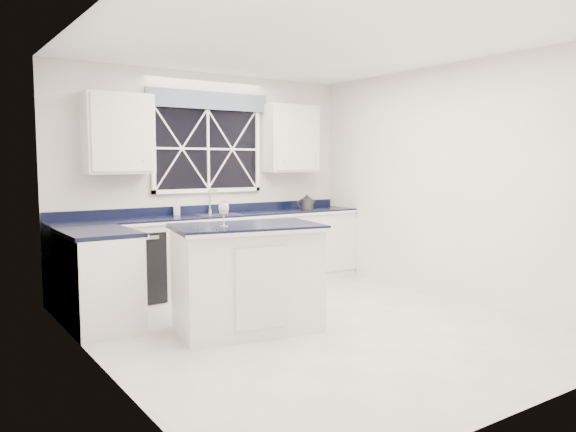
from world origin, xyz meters
TOP-DOWN VIEW (x-y plane):
  - ground at (0.00, 0.00)m, footprint 4.50×4.50m
  - back_wall at (0.00, 2.25)m, footprint 4.00×0.10m
  - base_cabinets at (-0.33, 1.78)m, footprint 3.99×1.60m
  - countertop at (0.00, 1.95)m, footprint 3.98×0.64m
  - dishwasher at (-1.10, 1.95)m, footprint 0.60×0.58m
  - window at (0.00, 2.20)m, footprint 1.65×0.09m
  - upper_cabinets at (0.00, 2.08)m, footprint 3.10×0.34m
  - faucet at (0.00, 2.14)m, footprint 0.05×0.20m
  - island at (-0.57, 0.26)m, footprint 1.48×1.05m
  - rug at (0.23, 1.35)m, footprint 1.52×1.09m
  - kettle at (1.36, 1.95)m, footprint 0.28×0.19m
  - wine_glass at (-0.82, 0.24)m, footprint 0.10×0.10m
  - soap_bottle at (-0.47, 2.14)m, footprint 0.09×0.09m

SIDE VIEW (x-z plane):
  - ground at x=0.00m, z-range 0.00..0.00m
  - rug at x=0.23m, z-range 0.00..0.02m
  - dishwasher at x=-1.10m, z-range 0.00..0.82m
  - base_cabinets at x=-0.33m, z-range 0.00..0.90m
  - island at x=-0.57m, z-range 0.00..1.01m
  - countertop at x=0.00m, z-range 0.90..0.94m
  - soap_bottle at x=-0.47m, z-range 0.94..1.11m
  - kettle at x=1.36m, z-range 0.93..1.13m
  - faucet at x=0.00m, z-range 0.95..1.25m
  - wine_glass at x=-0.82m, z-range 1.05..1.27m
  - back_wall at x=0.00m, z-range 0.00..2.70m
  - window at x=0.00m, z-range 1.20..2.46m
  - upper_cabinets at x=0.00m, z-range 1.45..2.35m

